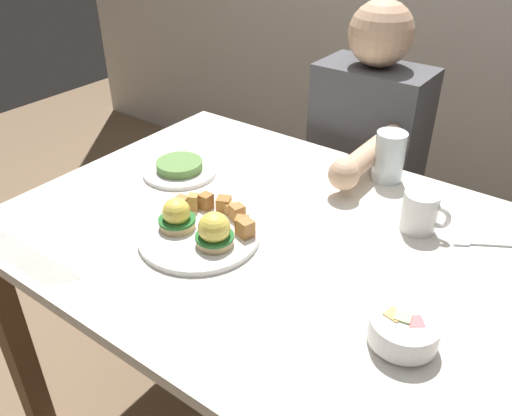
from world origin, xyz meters
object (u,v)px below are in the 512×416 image
Objects in this scene: water_glass_near at (389,160)px; fruit_bowl at (403,331)px; dining_table at (270,265)px; fork at (483,244)px; diner_person at (363,161)px; coffee_mug at (421,211)px; eggs_benedict_plate at (200,229)px; side_plate at (180,169)px.

fruit_bowl is at bearing -63.03° from water_glass_near.
dining_table is 0.43m from fruit_bowl.
fork is at bearing 28.85° from dining_table.
dining_table is 1.05× the size of diner_person.
water_glass_near is at bearing 153.60° from fork.
water_glass_near is at bearing 131.61° from coffee_mug.
coffee_mug is 0.24m from water_glass_near.
eggs_benedict_plate is 1.90× the size of fork.
side_plate reaches higher than fork.
eggs_benedict_plate reaches higher than fork.
water_glass_near is (-0.30, 0.15, 0.06)m from fork.
fork is at bearing 34.19° from eggs_benedict_plate.
dining_table is 10.77× the size of coffee_mug.
dining_table is at bearing 158.17° from fruit_bowl.
water_glass_near is at bearing 32.94° from side_plate.
fruit_bowl is 0.37m from coffee_mug.
diner_person is (0.29, 0.53, -0.10)m from side_plate.
water_glass_near is 0.67× the size of side_plate.
diner_person is at bearing 129.15° from coffee_mug.
side_plate is (-0.47, -0.30, -0.04)m from water_glass_near.
dining_table is at bearing -144.23° from coffee_mug.
eggs_benedict_plate is at bearing -38.12° from side_plate.
coffee_mug is at bearing -167.61° from fork.
coffee_mug is 0.64m from side_plate.
fork is 0.34m from water_glass_near.
coffee_mug is 0.78× the size of fork.
dining_table is 0.21m from eggs_benedict_plate.
fruit_bowl reaches higher than side_plate.
eggs_benedict_plate is at bearing -93.65° from diner_person.
fruit_bowl is 0.88m from diner_person.
fruit_bowl reaches higher than dining_table.
fruit_bowl is 0.60× the size of side_plate.
water_glass_near reaches higher than side_plate.
diner_person reaches higher than eggs_benedict_plate.
coffee_mug reaches higher than fork.
fork is at bearing 85.61° from fruit_bowl.
dining_table is 4.44× the size of eggs_benedict_plate.
coffee_mug is at bearing 11.23° from side_plate.
fruit_bowl is 1.08× the size of coffee_mug.
eggs_benedict_plate is 1.35× the size of side_plate.
side_plate is at bearing -119.14° from diner_person.
side_plate is at bearing -168.77° from coffee_mug.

